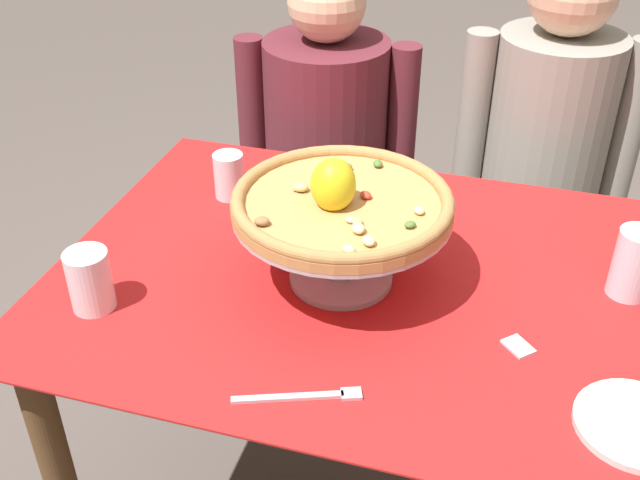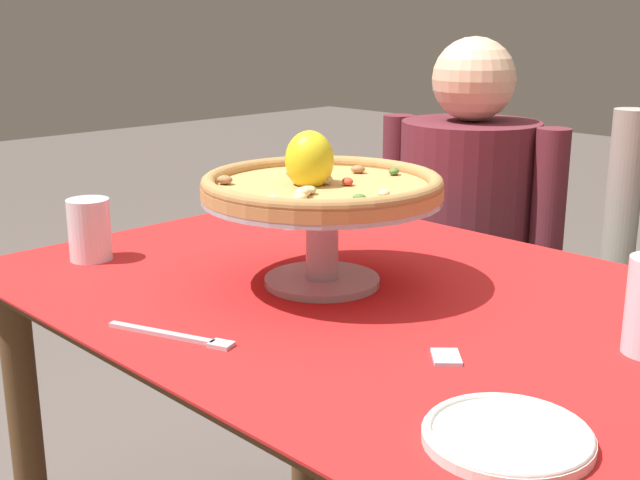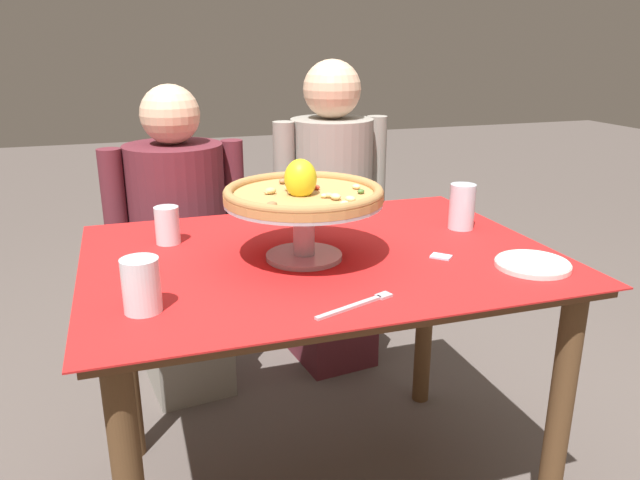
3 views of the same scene
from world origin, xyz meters
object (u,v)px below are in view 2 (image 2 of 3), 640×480
pizza_stand (322,224)px  pizza (321,183)px  water_glass_front_left (90,233)px  diner_left (464,272)px  sugar_packet (446,357)px  side_plate (508,436)px  dinner_fork (177,336)px  water_glass_back_left (295,206)px

pizza_stand → pizza: (-0.00, -0.00, 0.07)m
pizza_stand → water_glass_front_left: size_ratio=3.46×
diner_left → pizza_stand: bearing=-72.1°
pizza_stand → sugar_packet: (0.33, -0.10, -0.10)m
pizza → diner_left: bearing=107.8°
pizza_stand → water_glass_front_left: pizza_stand is taller
pizza → side_plate: pizza is taller
water_glass_front_left → sugar_packet: (0.73, 0.10, -0.05)m
pizza → diner_left: size_ratio=0.34×
sugar_packet → diner_left: (-0.58, 0.86, -0.21)m
pizza → water_glass_front_left: size_ratio=3.47×
side_plate → sugar_packet: side_plate is taller
pizza → dinner_fork: 0.35m
water_glass_front_left → side_plate: (0.91, -0.03, -0.04)m
water_glass_back_left → pizza_stand: bearing=-36.2°
side_plate → diner_left: (-0.76, 0.99, -0.21)m
pizza_stand → dinner_fork: (0.03, -0.31, -0.10)m
side_plate → dinner_fork: 0.49m
pizza → side_plate: (0.51, -0.23, -0.16)m
water_glass_front_left → side_plate: size_ratio=0.63×
water_glass_back_left → dinner_fork: water_glass_back_left is taller
side_plate → diner_left: 1.26m
water_glass_front_left → water_glass_back_left: bearing=78.8°
pizza → diner_left: diner_left is taller
pizza → diner_left: (-0.25, 0.76, -0.38)m
pizza_stand → diner_left: 0.86m
water_glass_back_left → water_glass_front_left: 0.44m
pizza_stand → diner_left: (-0.25, 0.76, -0.31)m
pizza → sugar_packet: (0.33, -0.10, -0.17)m
dinner_fork → diner_left: (-0.27, 1.07, -0.21)m
pizza_stand → pizza: size_ratio=1.00×
pizza_stand → pizza: 0.07m
pizza → water_glass_front_left: (-0.40, -0.20, -0.12)m
side_plate → diner_left: bearing=127.3°
pizza_stand → side_plate: size_ratio=2.17×
pizza_stand → water_glass_back_left: bearing=143.8°
water_glass_front_left → pizza: bearing=26.4°
pizza → side_plate: size_ratio=2.18×
side_plate → diner_left: diner_left is taller
water_glass_back_left → side_plate: size_ratio=0.56×
dinner_fork → sugar_packet: dinner_fork is taller
dinner_fork → sugar_packet: (0.31, 0.21, -0.00)m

